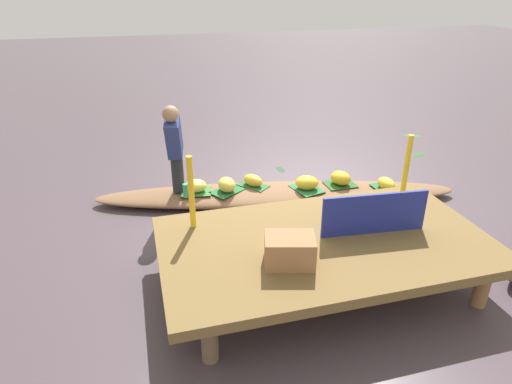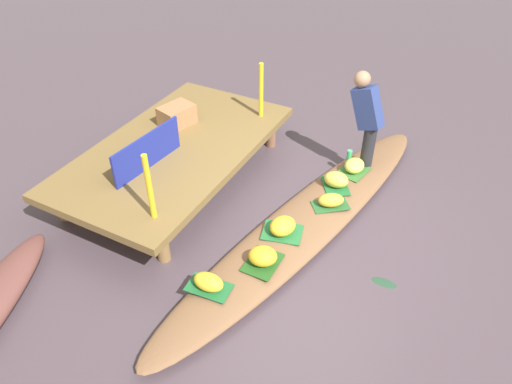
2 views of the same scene
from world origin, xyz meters
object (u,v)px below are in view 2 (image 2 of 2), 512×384
Objects in this scene: vendor_boat at (306,222)px; market_banner at (147,151)px; banana_bunch_1 at (208,282)px; banana_bunch_0 at (354,165)px; banana_bunch_4 at (331,200)px; banana_bunch_5 at (283,226)px; produce_crate at (177,115)px; water_bottle at (349,157)px; banana_bunch_2 at (263,256)px; banana_bunch_3 at (336,180)px; vendor_person at (367,115)px.

market_banner reaches higher than vendor_boat.
vendor_boat is 1.49m from banana_bunch_1.
banana_bunch_4 is (-0.79, 0.01, -0.00)m from banana_bunch_0.
banana_bunch_0 is 0.95× the size of banana_bunch_4.
banana_bunch_0 is 2.58m from banana_bunch_1.
banana_bunch_5 is 2.27m from produce_crate.
banana_bunch_1 is at bearing 169.78° from water_bottle.
banana_bunch_5 is at bearing 173.38° from water_bottle.
market_banner reaches higher than banana_bunch_4.
banana_bunch_2 and banana_bunch_3 have the same top height.
banana_bunch_5 is 1.63m from water_bottle.
banana_bunch_3 is 0.88m from vendor_person.
vendor_boat is 26.52× the size of water_bottle.
market_banner is 1.01m from produce_crate.
water_bottle is 0.18× the size of market_banner.
market_banner reaches higher than produce_crate.
banana_bunch_2 reaches higher than banana_bunch_0.
banana_bunch_2 is at bearing -30.04° from banana_bunch_1.
produce_crate is (-0.74, 2.34, -0.25)m from vendor_person.
banana_bunch_1 is at bearing 161.04° from banana_bunch_4.
water_bottle is 2.56m from market_banner.
banana_bunch_5 is at bearing 172.92° from vendor_boat.
banana_bunch_3 reaches higher than banana_bunch_0.
produce_crate is (0.96, 2.03, 0.35)m from banana_bunch_5.
banana_bunch_2 reaches higher than vendor_boat.
market_banner is at bearing 129.74° from vendor_person.
vendor_person reaches higher than vendor_boat.
vendor_boat is at bearing -18.69° from banana_bunch_5.
banana_bunch_4 is at bearing -96.98° from produce_crate.
banana_bunch_5 reaches higher than banana_bunch_0.
banana_bunch_3 is at bearing 4.18° from vendor_boat.
banana_bunch_3 is (2.10, -0.51, 0.02)m from banana_bunch_1.
banana_bunch_3 is (-0.41, 0.09, 0.01)m from banana_bunch_0.
banana_bunch_1 is 0.25× the size of vendor_person.
banana_bunch_0 is 0.93× the size of banana_bunch_1.
vendor_person reaches higher than produce_crate.
banana_bunch_4 is at bearing -18.96° from banana_bunch_1.
banana_bunch_4 is 2.37m from produce_crate.
banana_bunch_5 reaches higher than water_bottle.
vendor_person is at bearing -0.21° from banana_bunch_0.
banana_bunch_0 is 2.57m from market_banner.
market_banner reaches higher than water_bottle.
banana_bunch_1 is 2.70m from water_bottle.
vendor_boat is 2.01m from market_banner.
banana_bunch_2 is 2.54m from produce_crate.
produce_crate reaches higher than banana_bunch_0.
banana_bunch_0 is 0.20m from water_bottle.
vendor_boat is at bearing 177.26° from water_bottle.
water_bottle is at bearing 123.82° from vendor_person.
banana_bunch_4 is at bearing 179.17° from vendor_person.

